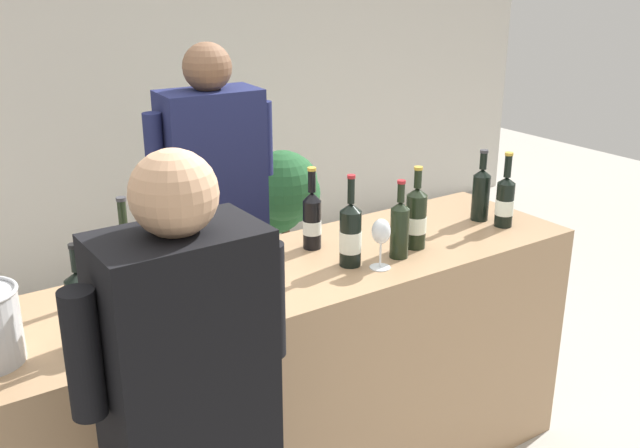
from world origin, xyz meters
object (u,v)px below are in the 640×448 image
Objects in this scene: wine_glass at (381,234)px; potted_shrub at (283,204)px; wine_bottle_2 at (312,219)px; wine_bottle_0 at (400,228)px; wine_bottle_3 at (416,218)px; wine_bottle_8 at (125,302)px; wine_bottle_4 at (81,309)px; wine_bottle_6 at (350,235)px; wine_bottle_1 at (126,256)px; wine_bottle_7 at (481,192)px; wine_bottle_5 at (505,201)px; person_server at (216,243)px.

potted_shrub is (0.56, 1.61, -0.44)m from wine_glass.
wine_bottle_0 is at bearing -50.15° from wine_bottle_2.
wine_bottle_3 is 0.94× the size of wine_bottle_8.
wine_bottle_4 is at bearing 161.92° from wine_bottle_8.
wine_bottle_6 is 0.12m from wine_glass.
wine_bottle_1 reaches higher than wine_bottle_3.
wine_bottle_4 is (-1.33, -0.05, -0.00)m from wine_bottle_3.
wine_bottle_3 is 0.46m from wine_bottle_7.
wine_bottle_0 is at bearing -178.47° from wine_bottle_5.
wine_bottle_2 is 0.19× the size of person_server.
wine_bottle_8 is (0.12, -0.04, 0.00)m from wine_bottle_4.
wine_bottle_6 reaches higher than wine_bottle_5.
wine_bottle_5 is at bearing -41.29° from person_server.
wine_bottle_6 is at bearing 168.06° from wine_bottle_0.
wine_glass is (-0.25, -0.09, 0.01)m from wine_bottle_3.
wine_glass is at bearing -22.21° from wine_bottle_1.
person_server is at bearing 45.08° from wine_bottle_4.
wine_bottle_5 is (0.48, -0.03, -0.01)m from wine_bottle_3.
wine_bottle_6 is (0.02, -0.22, 0.00)m from wine_bottle_2.
wine_bottle_0 is 1.01m from wine_bottle_1.
wine_bottle_5 is at bearing -17.04° from wine_bottle_2.
wine_bottle_2 reaches higher than wine_bottle_0.
wine_bottle_6 is 1.82× the size of wine_glass.
potted_shrub is at bearing 46.47° from wine_bottle_8.
wine_glass is at bearing -0.02° from wine_bottle_8.
wine_bottle_1 reaches higher than wine_bottle_0.
wine_bottle_8 reaches higher than wine_bottle_0.
wine_bottle_0 is 0.91× the size of wine_bottle_1.
wine_bottle_7 is 1.68m from wine_bottle_8.
wine_bottle_3 is at bearing 19.20° from wine_glass.
wine_bottle_0 is at bearing -105.49° from potted_shrub.
wine_bottle_6 is at bearing -173.44° from wine_bottle_7.
wine_bottle_7 is 0.18× the size of person_server.
wine_bottle_2 is at bearing -2.48° from wine_bottle_1.
wine_bottle_7 is at bearing -9.69° from wine_bottle_2.
wine_bottle_5 reaches higher than wine_glass.
wine_glass is 0.97m from person_server.
wine_bottle_0 is 0.13m from wine_glass.
wine_glass is (0.10, -0.31, 0.02)m from wine_bottle_2.
wine_bottle_2 is 0.66m from person_server.
wine_glass is (-0.72, -0.06, 0.02)m from wine_bottle_5.
wine_bottle_4 is 1.81m from wine_bottle_5.
wine_bottle_0 is 0.93× the size of wine_bottle_3.
wine_bottle_2 is at bearing -116.80° from potted_shrub.
wine_bottle_7 is (-0.03, 0.12, 0.01)m from wine_bottle_5.
wine_bottle_0 is 0.29× the size of potted_shrub.
wine_bottle_7 is at bearing 6.56° from wine_bottle_6.
wine_bottle_3 is 0.98m from person_server.
wine_bottle_6 is (-0.20, 0.04, 0.00)m from wine_bottle_0.
wine_bottle_1 is at bearing 157.79° from wine_glass.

